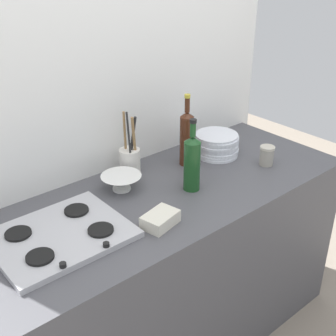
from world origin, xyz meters
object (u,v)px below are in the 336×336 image
object	(u,v)px
wine_bottle_mid_left	(187,137)
mixing_bowl	(121,182)
plate_stack	(217,144)
wine_bottle_leftmost	(192,162)
stovetop_hob	(60,235)
butter_dish	(160,219)
condiment_jar_front	(267,155)
utensil_crock	(130,159)

from	to	relation	value
wine_bottle_mid_left	mixing_bowl	xyz separation A→B (m)	(-0.40, -0.00, -0.11)
plate_stack	wine_bottle_leftmost	size ratio (longest dim) A/B	0.68
stovetop_hob	butter_dish	bearing A→B (deg)	-27.31
condiment_jar_front	mixing_bowl	bearing A→B (deg)	159.32
stovetop_hob	utensil_crock	distance (m)	0.58
wine_bottle_leftmost	mixing_bowl	xyz separation A→B (m)	(-0.24, 0.20, -0.10)
mixing_bowl	stovetop_hob	bearing A→B (deg)	-158.57
wine_bottle_mid_left	mixing_bowl	distance (m)	0.41
utensil_crock	condiment_jar_front	size ratio (longest dim) A/B	3.23
butter_dish	plate_stack	bearing A→B (deg)	25.88
wine_bottle_mid_left	condiment_jar_front	bearing A→B (deg)	-41.37
wine_bottle_leftmost	utensil_crock	size ratio (longest dim) A/B	1.05
mixing_bowl	plate_stack	bearing A→B (deg)	-2.03
butter_dish	stovetop_hob	bearing A→B (deg)	152.69
plate_stack	butter_dish	distance (m)	0.71
butter_dish	condiment_jar_front	world-z (taller)	condiment_jar_front
plate_stack	utensil_crock	size ratio (longest dim) A/B	0.72
mixing_bowl	condiment_jar_front	bearing A→B (deg)	-20.68
utensil_crock	condiment_jar_front	distance (m)	0.68
mixing_bowl	utensil_crock	size ratio (longest dim) A/B	0.58
mixing_bowl	utensil_crock	distance (m)	0.17
condiment_jar_front	utensil_crock	bearing A→B (deg)	147.26
plate_stack	butter_dish	world-z (taller)	plate_stack
stovetop_hob	wine_bottle_mid_left	distance (m)	0.81
wine_bottle_leftmost	utensil_crock	bearing A→B (deg)	111.31
plate_stack	wine_bottle_mid_left	size ratio (longest dim) A/B	0.63
stovetop_hob	plate_stack	bearing A→B (deg)	7.67
wine_bottle_leftmost	plate_stack	bearing A→B (deg)	27.16
stovetop_hob	wine_bottle_mid_left	xyz separation A→B (m)	(0.79, 0.16, 0.13)
plate_stack	condiment_jar_front	distance (m)	0.26
wine_bottle_mid_left	butter_dish	bearing A→B (deg)	-143.11
mixing_bowl	condiment_jar_front	xyz separation A→B (m)	(0.70, -0.26, 0.01)
stovetop_hob	plate_stack	xyz separation A→B (m)	(0.98, 0.13, 0.04)
utensil_crock	mixing_bowl	bearing A→B (deg)	-140.18
stovetop_hob	mixing_bowl	size ratio (longest dim) A/B	2.70
wine_bottle_mid_left	condiment_jar_front	world-z (taller)	wine_bottle_mid_left
wine_bottle_leftmost	butter_dish	size ratio (longest dim) A/B	2.32
wine_bottle_leftmost	utensil_crock	xyz separation A→B (m)	(-0.12, 0.30, -0.06)
stovetop_hob	mixing_bowl	bearing A→B (deg)	21.43
utensil_crock	condiment_jar_front	bearing A→B (deg)	-32.74
wine_bottle_leftmost	utensil_crock	distance (m)	0.33
butter_dish	utensil_crock	xyz separation A→B (m)	(0.17, 0.43, 0.05)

